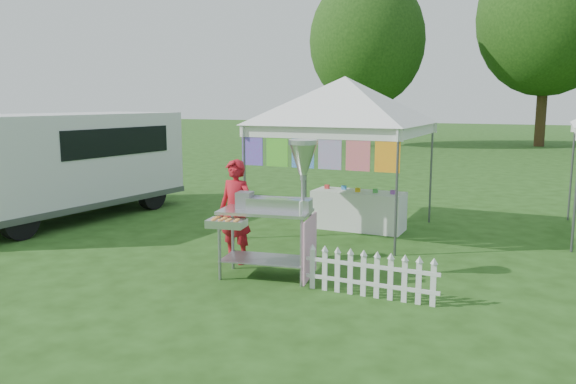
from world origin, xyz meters
The scene contains 9 objects.
ground centered at (0.00, 0.00, 0.00)m, with size 120.00×120.00×0.00m, color #214213.
canopy_main centered at (0.00, 3.49, 2.99)m, with size 4.24×4.24×3.45m.
tree_left centered at (-6.00, 24.00, 5.83)m, with size 6.40×6.40×9.53m.
tree_mid centered at (3.00, 28.00, 7.14)m, with size 7.60×7.60×11.52m.
donut_cart centered at (0.22, 0.18, 1.18)m, with size 1.46×1.21×2.00m.
vendor centered at (-0.76, 0.63, 0.82)m, with size 0.60×0.39×1.64m, color #AF1520.
cargo_van centered at (-5.90, 2.13, 1.22)m, with size 2.64×5.61×2.26m.
picket_fence centered at (1.63, -0.03, 0.29)m, with size 1.80×0.03×0.56m.
display_table centered at (0.25, 3.70, 0.38)m, with size 1.80×0.70×0.76m, color white.
Camera 1 is at (3.65, -6.83, 2.53)m, focal length 35.00 mm.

